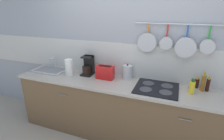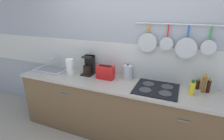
{
  "view_description": "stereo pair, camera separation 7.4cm",
  "coord_description": "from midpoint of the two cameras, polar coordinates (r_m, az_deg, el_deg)",
  "views": [
    {
      "loc": [
        0.64,
        -2.14,
        1.91
      ],
      "look_at": [
        -0.18,
        0.0,
        1.08
      ],
      "focal_mm": 28.0,
      "sensor_mm": 36.0,
      "label": 1
    },
    {
      "loc": [
        0.71,
        -2.12,
        1.91
      ],
      "look_at": [
        -0.18,
        0.0,
        1.08
      ],
      "focal_mm": 28.0,
      "sensor_mm": 36.0,
      "label": 2
    }
  ],
  "objects": [
    {
      "name": "ground_plane",
      "position": [
        2.94,
        2.73,
        -20.66
      ],
      "size": [
        12.0,
        12.0,
        0.0
      ],
      "primitive_type": "plane",
      "color": "#9E9384"
    },
    {
      "name": "wall_back",
      "position": [
        2.63,
        5.58,
        5.81
      ],
      "size": [
        7.2,
        0.15,
        2.6
      ],
      "color": "#999EA8",
      "rests_on": "ground_plane"
    },
    {
      "name": "cabinet_base",
      "position": [
        2.68,
        2.88,
        -13.68
      ],
      "size": [
        3.28,
        0.57,
        0.86
      ],
      "color": "brown",
      "rests_on": "ground_plane"
    },
    {
      "name": "countertop",
      "position": [
        2.46,
        3.05,
        -4.99
      ],
      "size": [
        3.32,
        0.59,
        0.03
      ],
      "color": "#A59E93",
      "rests_on": "cabinet_base"
    },
    {
      "name": "sink_basin",
      "position": [
        3.17,
        -20.1,
        0.21
      ],
      "size": [
        0.55,
        0.36,
        0.2
      ],
      "color": "#B7BABF",
      "rests_on": "countertop"
    },
    {
      "name": "paper_towel_roll",
      "position": [
        2.81,
        -14.58,
        0.8
      ],
      "size": [
        0.12,
        0.12,
        0.26
      ],
      "color": "white",
      "rests_on": "countertop"
    },
    {
      "name": "coffee_maker",
      "position": [
        2.79,
        -8.6,
        1.05
      ],
      "size": [
        0.17,
        0.2,
        0.3
      ],
      "color": "black",
      "rests_on": "countertop"
    },
    {
      "name": "toaster",
      "position": [
        2.6,
        -3.08,
        -0.78
      ],
      "size": [
        0.28,
        0.13,
        0.2
      ],
      "color": "red",
      "rests_on": "countertop"
    },
    {
      "name": "kettle",
      "position": [
        2.6,
        4.21,
        -0.72
      ],
      "size": [
        0.14,
        0.14,
        0.23
      ],
      "color": "#B7BABF",
      "rests_on": "countertop"
    },
    {
      "name": "cooktop",
      "position": [
        2.39,
        13.46,
        -5.73
      ],
      "size": [
        0.56,
        0.52,
        0.01
      ],
      "color": "black",
      "rests_on": "countertop"
    },
    {
      "name": "bottle_dish_soap",
      "position": [
        2.36,
        23.84,
        -5.14
      ],
      "size": [
        0.07,
        0.07,
        0.19
      ],
      "color": "yellow",
      "rests_on": "countertop"
    },
    {
      "name": "bottle_vinegar",
      "position": [
        2.56,
        25.22,
        -3.91
      ],
      "size": [
        0.05,
        0.05,
        0.15
      ],
      "color": "#33140F",
      "rests_on": "countertop"
    },
    {
      "name": "bottle_cooking_wine",
      "position": [
        2.48,
        26.86,
        -3.8
      ],
      "size": [
        0.05,
        0.05,
        0.25
      ],
      "color": "#8C5919",
      "rests_on": "countertop"
    },
    {
      "name": "bottle_olive_oil",
      "position": [
        2.52,
        28.06,
        -4.29
      ],
      "size": [
        0.05,
        0.05,
        0.2
      ],
      "color": "#33140F",
      "rests_on": "countertop"
    }
  ]
}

